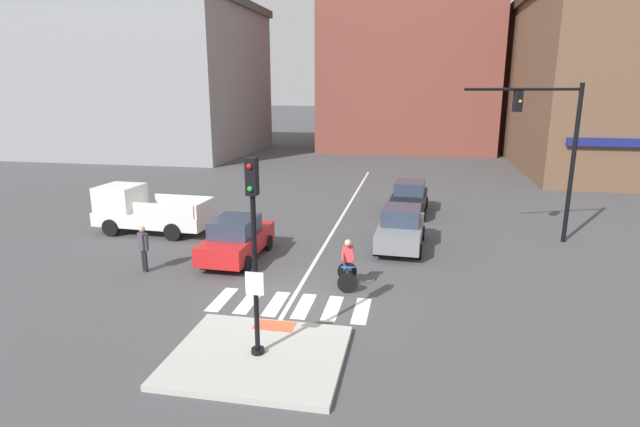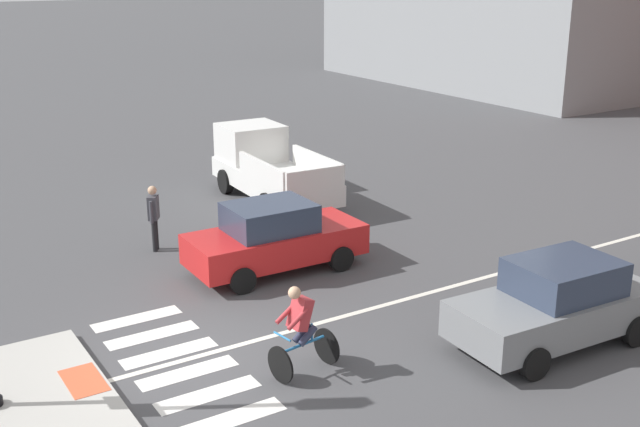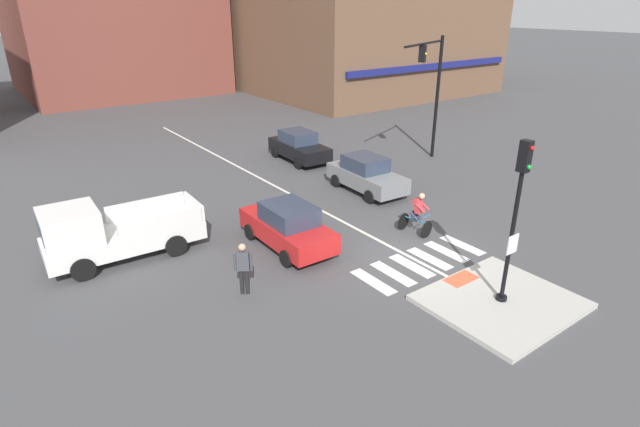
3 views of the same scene
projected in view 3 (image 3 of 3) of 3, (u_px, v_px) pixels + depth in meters
ground_plane at (412, 258)px, 17.13m from camera, size 300.00×300.00×0.00m
traffic_island at (501, 302)px, 14.48m from camera, size 4.12×3.59×0.15m
tactile_pad_front at (461, 279)px, 15.52m from camera, size 1.10×0.60×0.01m
signal_pole at (516, 209)px, 13.33m from camera, size 0.44×0.38×4.74m
crosswalk_stripe_a at (373, 282)px, 15.66m from camera, size 0.44×1.80×0.01m
crosswalk_stripe_b at (393, 273)px, 16.13m from camera, size 0.44×1.80×0.01m
crosswalk_stripe_c at (412, 266)px, 16.60m from camera, size 0.44×1.80×0.01m
crosswalk_stripe_d at (430, 258)px, 17.07m from camera, size 0.44×1.80×0.01m
crosswalk_stripe_e at (446, 252)px, 17.54m from camera, size 0.44×1.80×0.01m
crosswalk_stripe_f at (462, 245)px, 18.01m from camera, size 0.44×1.80×0.01m
lane_centre_line at (264, 180)px, 24.53m from camera, size 0.14×28.00×0.01m
traffic_light_mast at (432, 82)px, 25.93m from camera, size 4.72×2.00×6.52m
building_corner_left at (358, 17)px, 47.85m from camera, size 21.44×20.07×13.50m
car_black_eastbound_far at (299, 146)px, 27.34m from camera, size 2.01×4.19×1.64m
car_grey_eastbound_mid at (366, 174)px, 22.87m from camera, size 1.99×4.18×1.64m
car_red_westbound_near at (288, 226)px, 17.60m from camera, size 1.90×4.13×1.64m
pickup_truck_white_cross_left at (110, 233)px, 16.64m from camera, size 5.17×2.21×2.08m
cyclist at (417, 213)px, 18.56m from camera, size 0.82×1.18×1.68m
pedestrian_at_curb_left at (243, 265)px, 14.65m from camera, size 0.47×0.38×1.67m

